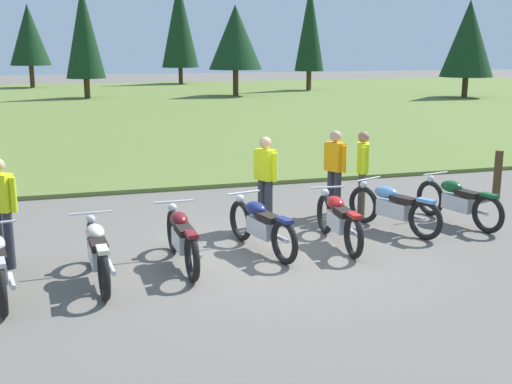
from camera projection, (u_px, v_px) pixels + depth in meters
The scene contains 14 objects.
ground_plane at pixel (267, 255), 10.22m from camera, with size 140.00×140.00×0.00m, color #605B54.
grass_moorland at pixel (121, 105), 35.44m from camera, with size 80.00×44.00×0.10m, color #5B7033.
forest_treeline at pixel (78, 33), 42.86m from camera, with size 42.49×24.53×8.74m.
motorcycle_cream at pixel (97, 252), 8.97m from camera, with size 0.62×2.10×0.88m.
motorcycle_maroon at pixel (182, 238), 9.65m from camera, with size 0.62×2.10×0.88m.
motorcycle_navy at pixel (261, 225), 10.31m from camera, with size 0.74×2.07×0.88m.
motorcycle_red at pixel (338, 219), 10.66m from camera, with size 0.62×2.10×0.88m.
motorcycle_sky_blue at pixel (393, 207), 11.47m from camera, with size 0.96×1.98×0.88m.
motorcycle_british_green at pixel (458, 201), 11.93m from camera, with size 0.75×2.06×0.88m.
rider_checking_bike at pixel (265, 176), 11.62m from camera, with size 0.37×0.49×1.67m.
rider_with_back_turned at pixel (1, 207), 9.42m from camera, with size 0.48×0.38×1.67m.
rider_near_row_end at pixel (335, 167), 12.47m from camera, with size 0.35×0.51×1.67m.
rider_in_hivis_vest at pixel (363, 168), 12.35m from camera, with size 0.35×0.51×1.67m.
trail_marker_post at pixel (498, 175), 13.85m from camera, with size 0.12×0.12×1.06m, color #47331E.
Camera 1 is at (-2.93, -9.29, 3.25)m, focal length 44.95 mm.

